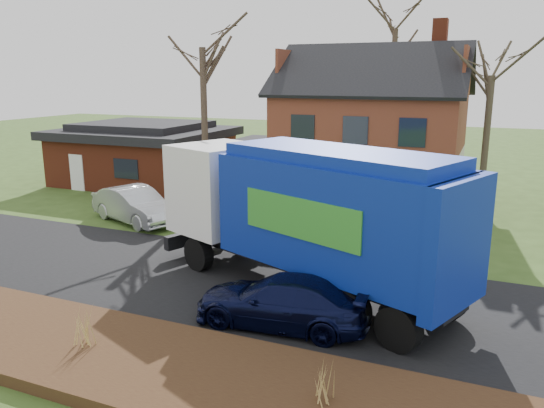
% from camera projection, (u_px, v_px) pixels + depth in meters
% --- Properties ---
extents(ground, '(120.00, 120.00, 0.00)m').
position_uv_depth(ground, '(213.00, 281.00, 17.19)').
color(ground, '#304818').
rests_on(ground, ground).
extents(road, '(80.00, 7.00, 0.02)m').
position_uv_depth(road, '(213.00, 280.00, 17.19)').
color(road, black).
rests_on(road, ground).
extents(mulch_verge, '(80.00, 3.50, 0.30)m').
position_uv_depth(mulch_verge, '(102.00, 353.00, 12.41)').
color(mulch_verge, black).
rests_on(mulch_verge, ground).
extents(main_house, '(12.95, 8.95, 9.26)m').
position_uv_depth(main_house, '(363.00, 123.00, 28.14)').
color(main_house, beige).
rests_on(main_house, ground).
extents(ranch_house, '(9.80, 8.20, 3.70)m').
position_uv_depth(ranch_house, '(144.00, 153.00, 32.93)').
color(ranch_house, maroon).
rests_on(ranch_house, ground).
extents(garbage_truck, '(10.80, 6.52, 4.50)m').
position_uv_depth(garbage_truck, '(307.00, 210.00, 15.72)').
color(garbage_truck, black).
rests_on(garbage_truck, ground).
extents(silver_sedan, '(5.13, 3.30, 1.60)m').
position_uv_depth(silver_sedan, '(135.00, 205.00, 23.89)').
color(silver_sedan, '#A7ABAF').
rests_on(silver_sedan, ground).
extents(navy_wagon, '(4.80, 2.21, 1.36)m').
position_uv_depth(navy_wagon, '(282.00, 301.00, 14.00)').
color(navy_wagon, black).
rests_on(navy_wagon, ground).
extents(tree_front_west, '(3.67, 3.67, 10.90)m').
position_uv_depth(tree_front_west, '(202.00, 23.00, 25.76)').
color(tree_front_west, '#46352A').
rests_on(tree_front_west, ground).
extents(tree_front_east, '(3.34, 3.34, 9.28)m').
position_uv_depth(tree_front_east, '(494.00, 50.00, 22.77)').
color(tree_front_east, '#433828').
rests_on(tree_front_east, ground).
extents(tree_back, '(4.02, 4.02, 12.74)m').
position_uv_depth(tree_back, '(397.00, 9.00, 33.64)').
color(tree_back, '#3F3226').
rests_on(tree_back, ground).
extents(grass_clump_mid, '(0.32, 0.26, 0.89)m').
position_uv_depth(grass_clump_mid, '(84.00, 327.00, 12.38)').
color(grass_clump_mid, tan).
rests_on(grass_clump_mid, mulch_verge).
extents(grass_clump_east, '(0.34, 0.28, 0.85)m').
position_uv_depth(grass_clump_east, '(323.00, 383.00, 10.19)').
color(grass_clump_east, tan).
rests_on(grass_clump_east, mulch_verge).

